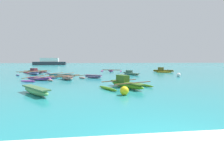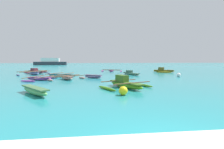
% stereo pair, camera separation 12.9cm
% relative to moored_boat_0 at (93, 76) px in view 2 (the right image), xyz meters
% --- Properties ---
extents(moored_boat_0, '(2.26, 1.69, 0.38)m').
position_rel_moored_boat_0_xyz_m(moored_boat_0, '(0.00, 0.00, 0.00)').
color(moored_boat_0, slate).
rests_on(moored_boat_0, ground_plane).
extents(moored_boat_1, '(1.94, 3.82, 0.62)m').
position_rel_moored_boat_0_xyz_m(moored_boat_1, '(5.38, 4.07, 0.00)').
color(moored_boat_1, '#51906D').
rests_on(moored_boat_1, ground_plane).
extents(moored_boat_2, '(4.18, 3.71, 0.94)m').
position_rel_moored_boat_0_xyz_m(moored_boat_2, '(2.33, -7.44, 0.09)').
color(moored_boat_2, '#53971C').
rests_on(moored_boat_2, ground_plane).
extents(moored_boat_3, '(3.60, 4.40, 0.45)m').
position_rel_moored_boat_0_xyz_m(moored_boat_3, '(-4.04, 1.91, -0.01)').
color(moored_boat_3, '#52A2B3').
rests_on(moored_boat_3, ground_plane).
extents(moored_boat_4, '(2.86, 3.95, 0.38)m').
position_rel_moored_boat_0_xyz_m(moored_boat_4, '(-5.62, -1.50, -0.03)').
color(moored_boat_4, '#A650BA').
rests_on(moored_boat_4, ground_plane).
extents(moored_boat_5, '(4.02, 2.83, 0.35)m').
position_rel_moored_boat_0_xyz_m(moored_boat_5, '(3.38, 10.85, -0.05)').
color(moored_boat_5, '#9C397C').
rests_on(moored_boat_5, ground_plane).
extents(moored_boat_6, '(4.33, 3.98, 0.52)m').
position_rel_moored_boat_0_xyz_m(moored_boat_6, '(-8.30, 5.55, 0.04)').
color(moored_boat_6, '#6E78B3').
rests_on(moored_boat_6, ground_plane).
extents(moored_boat_7, '(3.69, 3.78, 0.76)m').
position_rel_moored_boat_0_xyz_m(moored_boat_7, '(-9.23, 9.23, 0.04)').
color(moored_boat_7, '#98344B').
rests_on(moored_boat_7, ground_plane).
extents(moored_boat_8, '(2.49, 2.98, 0.46)m').
position_rel_moored_boat_0_xyz_m(moored_boat_8, '(-3.62, -9.37, 0.04)').
color(moored_boat_8, '#61B666').
rests_on(moored_boat_8, ground_plane).
extents(moored_boat_9, '(3.96, 3.28, 0.45)m').
position_rel_moored_boat_0_xyz_m(moored_boat_9, '(-2.81, -1.41, -0.00)').
color(moored_boat_9, tan).
rests_on(moored_boat_9, ground_plane).
extents(moored_boat_10, '(3.59, 4.08, 0.84)m').
position_rel_moored_boat_0_xyz_m(moored_boat_10, '(12.08, 8.44, 0.07)').
color(moored_boat_10, olive).
rests_on(moored_boat_10, ground_plane).
extents(mooring_buoy_1, '(0.54, 0.54, 0.54)m').
position_rel_moored_boat_0_xyz_m(mooring_buoy_1, '(1.70, -10.20, 0.06)').
color(mooring_buoy_1, yellow).
rests_on(mooring_buoy_1, ground_plane).
extents(mooring_buoy_2, '(0.49, 0.49, 0.49)m').
position_rel_moored_boat_0_xyz_m(mooring_buoy_2, '(10.56, 0.14, 0.03)').
color(mooring_buoy_2, white).
rests_on(mooring_buoy_2, ground_plane).
extents(distant_ferry, '(13.47, 2.96, 2.96)m').
position_rel_moored_boat_0_xyz_m(distant_ferry, '(-17.87, 57.53, 0.99)').
color(distant_ferry, '#2D333D').
rests_on(distant_ferry, ground_plane).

